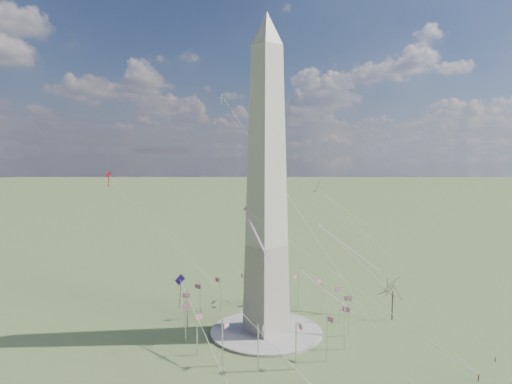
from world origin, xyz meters
TOP-DOWN VIEW (x-y plane):
  - ground at (0.00, 0.00)m, footprint 2000.00×2000.00m
  - plaza at (0.00, 0.00)m, footprint 36.00×36.00m
  - washington_monument at (0.00, 0.00)m, footprint 15.56×15.56m
  - flagpole_ring at (-0.00, -0.00)m, footprint 54.40×54.40m
  - tree_near at (41.01, -19.08)m, footprint 8.77×8.77m
  - person_east at (36.56, -55.67)m, footprint 0.64×0.49m
  - person_centre at (22.34, -57.71)m, footprint 1.07×0.72m
  - kite_delta_black at (37.41, 12.38)m, footprint 16.45×19.59m
  - kite_diamond_purple at (-28.42, 5.05)m, footprint 1.86×3.32m
  - kite_streamer_left at (20.80, -11.80)m, footprint 9.50×20.52m
  - kite_streamer_mid at (-8.94, -4.64)m, footprint 6.77×19.07m
  - kite_streamer_right at (28.22, 3.39)m, footprint 9.56×20.22m
  - kite_small_red at (-37.63, 33.61)m, footprint 1.48×1.96m
  - kite_small_white at (11.47, 41.19)m, footprint 1.49×2.16m

SIDE VIEW (x-z plane):
  - ground at x=0.00m, z-range 0.00..0.00m
  - plaza at x=0.00m, z-range 0.00..0.80m
  - person_east at x=36.56m, z-range 0.00..1.56m
  - person_centre at x=22.34m, z-range 0.00..1.68m
  - flagpole_ring at x=0.00m, z-range 0.77..13.77m
  - kite_streamer_right at x=28.22m, z-range 2.38..17.10m
  - tree_near at x=41.01m, z-range 3.27..18.62m
  - kite_diamond_purple at x=-28.42m, z-range 15.31..25.77m
  - kite_streamer_left at x=20.80m, z-range 22.37..37.26m
  - kite_streamer_mid at x=-8.94m, z-range 29.14..42.57m
  - kite_delta_black at x=37.41m, z-range 34.80..52.08m
  - washington_monument at x=0.00m, z-range -2.05..97.95m
  - kite_small_red at x=-37.63m, z-range 48.02..53.06m
  - kite_small_white at x=11.47m, z-range 77.81..82.34m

